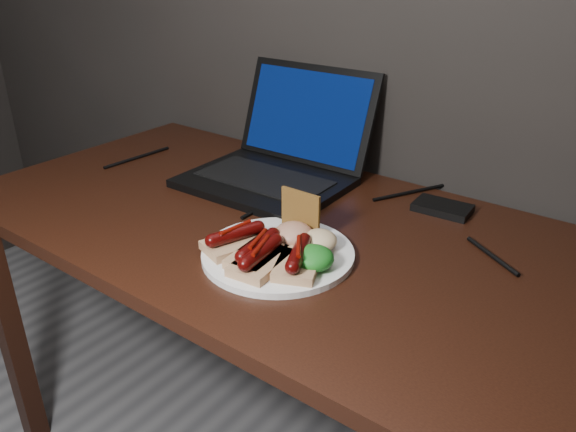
% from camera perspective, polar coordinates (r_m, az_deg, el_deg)
% --- Properties ---
extents(desk, '(1.40, 0.70, 0.75)m').
position_cam_1_polar(desk, '(1.18, -0.77, -4.50)').
color(desk, black).
rests_on(desk, ground).
extents(laptop, '(0.37, 0.37, 0.25)m').
position_cam_1_polar(laptop, '(1.34, -0.87, 5.93)').
color(laptop, black).
rests_on(laptop, desk).
extents(hard_drive, '(0.12, 0.08, 0.02)m').
position_cam_1_polar(hard_drive, '(1.22, 15.41, 0.81)').
color(hard_drive, black).
rests_on(hard_drive, desk).
extents(desk_cables, '(0.99, 0.44, 0.01)m').
position_cam_1_polar(desk_cables, '(1.26, 1.72, 2.33)').
color(desk_cables, black).
rests_on(desk_cables, desk).
extents(plate, '(0.34, 0.34, 0.01)m').
position_cam_1_polar(plate, '(1.01, -1.03, -3.86)').
color(plate, white).
rests_on(plate, desk).
extents(bread_sausage_left, '(0.10, 0.13, 0.04)m').
position_cam_1_polar(bread_sausage_left, '(1.01, -5.32, -2.39)').
color(bread_sausage_left, tan).
rests_on(bread_sausage_left, plate).
extents(bread_sausage_center, '(0.08, 0.12, 0.04)m').
position_cam_1_polar(bread_sausage_center, '(0.97, -3.05, -3.57)').
color(bread_sausage_center, tan).
rests_on(bread_sausage_center, plate).
extents(bread_sausage_right, '(0.11, 0.13, 0.04)m').
position_cam_1_polar(bread_sausage_right, '(0.95, 1.08, -4.37)').
color(bread_sausage_right, tan).
rests_on(bread_sausage_right, plate).
extents(bread_sausage_extra, '(0.08, 0.12, 0.04)m').
position_cam_1_polar(bread_sausage_extra, '(0.95, -2.76, -4.28)').
color(bread_sausage_extra, tan).
rests_on(bread_sausage_extra, plate).
extents(crispbread, '(0.08, 0.01, 0.08)m').
position_cam_1_polar(crispbread, '(1.05, 1.28, 0.39)').
color(crispbread, '#9A662A').
rests_on(crispbread, plate).
extents(salad_greens, '(0.07, 0.07, 0.04)m').
position_cam_1_polar(salad_greens, '(0.95, 2.61, -4.27)').
color(salad_greens, '#115511').
rests_on(salad_greens, plate).
extents(salsa_mound, '(0.07, 0.07, 0.04)m').
position_cam_1_polar(salsa_mound, '(1.02, 0.55, -1.83)').
color(salsa_mound, maroon).
rests_on(salsa_mound, plate).
extents(coleslaw_mound, '(0.06, 0.06, 0.04)m').
position_cam_1_polar(coleslaw_mound, '(1.01, 3.21, -2.47)').
color(coleslaw_mound, beige).
rests_on(coleslaw_mound, plate).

